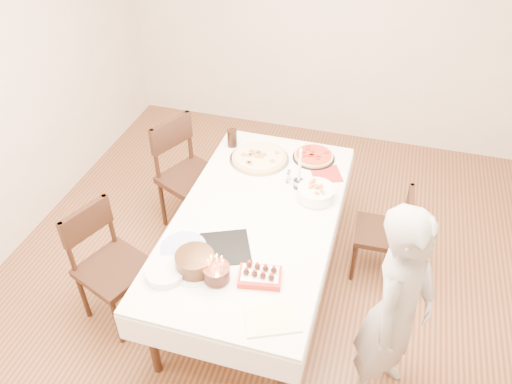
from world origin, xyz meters
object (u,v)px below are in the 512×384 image
(pizza_pepperoni, at_px, (314,156))
(strawberry_box, at_px, (260,276))
(dining_table, at_px, (256,252))
(birthday_cake, at_px, (216,269))
(chair_left_dessert, at_px, (114,269))
(taper_candle, at_px, (300,168))
(chair_left_savory, at_px, (193,179))
(pizza_white, at_px, (259,158))
(cola_glass, at_px, (232,138))
(pasta_bowl, at_px, (316,193))
(chair_right_savory, at_px, (380,233))
(layer_cake, at_px, (195,262))
(person, at_px, (397,312))

(pizza_pepperoni, height_order, strawberry_box, strawberry_box)
(dining_table, xyz_separation_m, birthday_cake, (-0.07, -0.65, 0.47))
(chair_left_dessert, relative_size, pizza_pepperoni, 2.70)
(taper_candle, height_order, strawberry_box, taper_candle)
(chair_left_savory, relative_size, taper_candle, 2.77)
(dining_table, height_order, chair_left_savory, chair_left_savory)
(pizza_white, bearing_deg, cola_glass, 154.08)
(cola_glass, bearing_deg, birthday_cake, -75.34)
(chair_left_dessert, height_order, pasta_bowl, chair_left_dessert)
(pasta_bowl, height_order, birthday_cake, birthday_cake)
(chair_left_dessert, height_order, birthday_cake, chair_left_dessert)
(pizza_white, bearing_deg, chair_right_savory, -12.77)
(pasta_bowl, height_order, layer_cake, layer_cake)
(birthday_cake, xyz_separation_m, strawberry_box, (0.26, 0.07, -0.06))
(taper_candle, height_order, cola_glass, taper_candle)
(chair_left_dessert, height_order, person, person)
(layer_cake, height_order, birthday_cake, birthday_cake)
(person, bearing_deg, pizza_pepperoni, 51.49)
(chair_right_savory, height_order, chair_left_savory, chair_left_savory)
(chair_left_dessert, relative_size, pizza_white, 1.91)
(chair_left_dessert, relative_size, layer_cake, 3.00)
(chair_right_savory, xyz_separation_m, strawberry_box, (-0.71, -1.02, 0.37))
(dining_table, xyz_separation_m, taper_candle, (0.22, 0.41, 0.56))
(chair_right_savory, height_order, chair_left_dessert, chair_left_dessert)
(cola_glass, bearing_deg, dining_table, -61.08)
(pizza_pepperoni, bearing_deg, pizza_white, -160.88)
(chair_left_dessert, bearing_deg, chair_left_savory, -76.97)
(taper_candle, bearing_deg, layer_cake, -114.04)
(dining_table, distance_m, person, 1.27)
(chair_right_savory, bearing_deg, taper_candle, -179.50)
(pasta_bowl, relative_size, strawberry_box, 1.04)
(cola_glass, bearing_deg, chair_left_dessert, -107.98)
(chair_left_dessert, bearing_deg, pizza_white, -99.40)
(chair_left_dessert, height_order, pizza_pepperoni, chair_left_dessert)
(chair_left_dessert, bearing_deg, pasta_bowl, -124.60)
(pizza_pepperoni, xyz_separation_m, cola_glass, (-0.72, -0.01, 0.06))
(dining_table, relative_size, chair_left_dessert, 2.23)
(chair_left_savory, relative_size, strawberry_box, 3.83)
(dining_table, xyz_separation_m, pasta_bowl, (0.38, 0.32, 0.43))
(person, bearing_deg, layer_cake, 112.96)
(cola_glass, xyz_separation_m, strawberry_box, (0.65, -1.40, -0.04))
(pizza_white, xyz_separation_m, layer_cake, (-0.06, -1.29, 0.04))
(layer_cake, distance_m, strawberry_box, 0.43)
(chair_left_dessert, xyz_separation_m, birthday_cake, (0.83, -0.10, 0.36))
(pizza_white, bearing_deg, chair_left_savory, -167.76)
(pizza_white, height_order, birthday_cake, birthday_cake)
(birthday_cake, bearing_deg, chair_left_dessert, 173.41)
(chair_left_dessert, bearing_deg, strawberry_box, -160.03)
(pizza_white, relative_size, layer_cake, 1.57)
(pasta_bowl, bearing_deg, taper_candle, 148.93)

